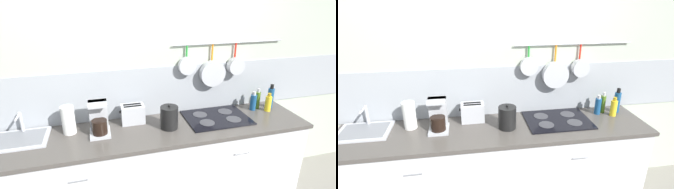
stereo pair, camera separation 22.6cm
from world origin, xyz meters
The scene contains 13 objects.
wall_back centered at (0.00, 0.34, 1.27)m, with size 7.20×0.16×2.60m.
cabinet_base centered at (0.00, 0.00, 0.43)m, with size 2.78×0.59×0.86m.
countertop centered at (0.00, 0.00, 0.88)m, with size 2.82×0.61×0.03m.
sink_basin centered at (-1.15, 0.12, 0.91)m, with size 0.45×0.35×0.20m.
paper_towel_roll centered at (-0.76, 0.14, 1.02)m, with size 0.11×0.11×0.25m.
coffee_maker centered at (-0.50, 0.07, 1.02)m, with size 0.17×0.20×0.29m.
toaster centered at (-0.20, 0.19, 0.98)m, with size 0.23×0.14×0.18m.
kettle centered at (0.10, 0.00, 1.00)m, with size 0.16×0.16×0.23m.
cooktop centered at (0.60, 0.06, 0.90)m, with size 0.61×0.45×0.01m.
bottle_olive_oil centered at (1.05, 0.15, 0.98)m, with size 0.06×0.06×0.20m.
bottle_hot_sauce centered at (1.12, 0.17, 0.99)m, with size 0.05×0.05×0.22m.
bottle_vinegar centered at (1.19, 0.08, 0.98)m, with size 0.06×0.06×0.19m.
bottle_dish_soap centered at (1.26, 0.16, 1.01)m, with size 0.06×0.06×0.25m.
Camera 2 is at (-0.24, -2.08, 2.04)m, focal length 28.00 mm.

